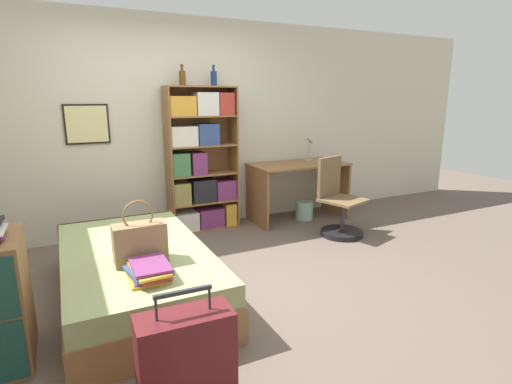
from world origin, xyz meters
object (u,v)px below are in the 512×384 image
object	(u,v)px
suitcase	(187,369)
bottle_green	(182,78)
book_stack_on_bed	(149,271)
waste_bin	(304,210)
desk_lamp	(311,143)
desk_chair	(339,211)
bed	(135,273)
desk	(298,180)
bookcase	(200,164)
handbag	(140,242)
bottle_brown	(214,78)

from	to	relation	value
suitcase	bottle_green	bearing A→B (deg)	73.14
book_stack_on_bed	waste_bin	xyz separation A→B (m)	(2.48, 1.88, -0.37)
desk_lamp	bottle_green	bearing A→B (deg)	177.71
suitcase	desk_chair	size ratio (longest dim) A/B	0.79
bed	bottle_green	world-z (taller)	bottle_green
bottle_green	desk_lamp	size ratio (longest dim) A/B	0.62
book_stack_on_bed	suitcase	distance (m)	0.88
desk	desk_chair	size ratio (longest dim) A/B	1.38
bed	desk_chair	world-z (taller)	desk_chair
bookcase	waste_bin	distance (m)	1.59
bed	bottle_green	bearing A→B (deg)	59.18
bookcase	desk_lamp	world-z (taller)	bookcase
bookcase	desk	size ratio (longest dim) A/B	1.36
bookcase	desk	bearing A→B (deg)	-7.20
desk	desk_lamp	world-z (taller)	desk_lamp
handbag	waste_bin	xyz separation A→B (m)	(2.48, 1.57, -0.47)
handbag	suitcase	distance (m)	1.20
bed	waste_bin	world-z (taller)	bed
handbag	waste_bin	bearing A→B (deg)	32.30
bookcase	bottle_green	world-z (taller)	bottle_green
handbag	desk_chair	xyz separation A→B (m)	(2.51, 0.85, -0.30)
desk_chair	handbag	bearing A→B (deg)	-161.25
desk	suitcase	bearing A→B (deg)	-130.80
bottle_brown	bed	bearing A→B (deg)	-130.61
bottle_green	waste_bin	size ratio (longest dim) A/B	0.96
handbag	suitcase	bearing A→B (deg)	-90.10
desk_lamp	book_stack_on_bed	bearing A→B (deg)	-142.38
desk	desk_chair	xyz separation A→B (m)	(0.09, -0.79, -0.25)
book_stack_on_bed	suitcase	bearing A→B (deg)	-90.13
bottle_green	desk	distance (m)	2.02
bookcase	desk_chair	world-z (taller)	bookcase
bottle_brown	bookcase	bearing A→B (deg)	-175.12
bed	desk_chair	distance (m)	2.57
handbag	bookcase	distance (m)	2.12
desk	desk_chair	world-z (taller)	desk_chair
handbag	book_stack_on_bed	size ratio (longest dim) A/B	1.24
book_stack_on_bed	desk_chair	size ratio (longest dim) A/B	0.41
desk	bottle_green	bearing A→B (deg)	172.32
desk_lamp	desk_chair	size ratio (longest dim) A/B	0.41
bottle_green	desk_lamp	world-z (taller)	bottle_green
bookcase	book_stack_on_bed	bearing A→B (deg)	-117.14
suitcase	desk_chair	xyz separation A→B (m)	(2.51, 2.02, -0.01)
desk	desk_lamp	bearing A→B (deg)	25.59
suitcase	bottle_green	size ratio (longest dim) A/B	3.10
handbag	desk	size ratio (longest dim) A/B	0.37
book_stack_on_bed	bottle_green	size ratio (longest dim) A/B	1.61
bottle_green	desk_lamp	bearing A→B (deg)	-2.29
book_stack_on_bed	bottle_green	distance (m)	2.71
bed	bottle_green	distance (m)	2.43
bookcase	desk	world-z (taller)	bookcase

